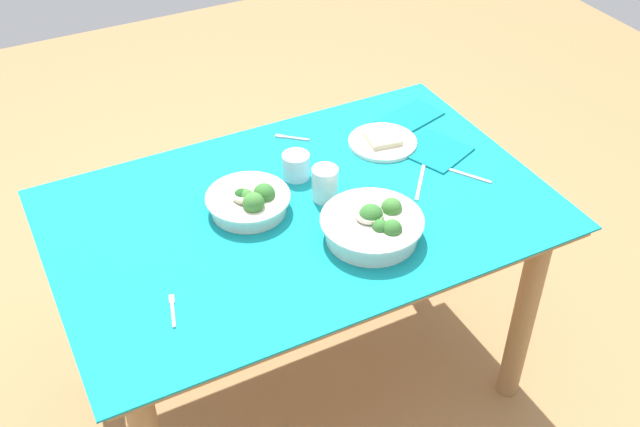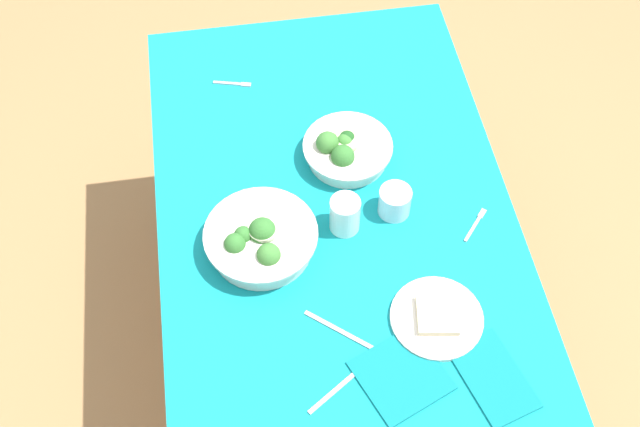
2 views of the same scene
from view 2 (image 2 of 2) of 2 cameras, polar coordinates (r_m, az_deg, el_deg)
The scene contains 13 objects.
ground_plane at distance 2.62m, azimuth 0.74°, elevation -8.53°, with size 6.00×6.00×0.00m, color #9E7547.
dining_table at distance 2.09m, azimuth 0.92°, elevation -0.95°, with size 1.37×0.89×0.74m.
broccoli_bowl_far at distance 2.05m, azimuth 1.86°, elevation 4.60°, with size 0.23×0.23×0.09m.
broccoli_bowl_near at distance 1.88m, azimuth -4.31°, elevation -1.92°, with size 0.27×0.27×0.10m.
bread_side_plate at distance 1.82m, azimuth 8.43°, elevation -7.43°, with size 0.21×0.21×0.03m.
water_glass_center at distance 1.90m, azimuth 1.81°, elevation -0.08°, with size 0.07×0.07×0.10m, color silver.
water_glass_side at distance 1.95m, azimuth 5.42°, elevation 0.86°, with size 0.08×0.08×0.08m, color silver.
fork_by_far_bowl at distance 1.98m, azimuth 11.19°, elevation -0.72°, with size 0.09×0.08×0.00m.
fork_by_near_bowl at distance 2.26m, azimuth -6.23°, elevation 9.30°, with size 0.04×0.11×0.00m.
table_knife_left at distance 1.80m, azimuth 1.50°, elevation -8.49°, with size 0.19×0.01×0.00m, color #B7B7BC.
table_knife_right at distance 1.75m, azimuth 1.85°, elevation -12.04°, with size 0.21×0.01×0.00m, color #B7B7BC.
napkin_folded_upper at distance 1.79m, azimuth 12.39°, elevation -11.48°, with size 0.20×0.12×0.01m, color #0F777D.
napkin_folded_lower at distance 1.76m, azimuth 5.89°, elevation -11.54°, with size 0.17×0.18×0.01m, color #0F777D.
Camera 2 is at (1.15, -0.22, 2.35)m, focal length 44.32 mm.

